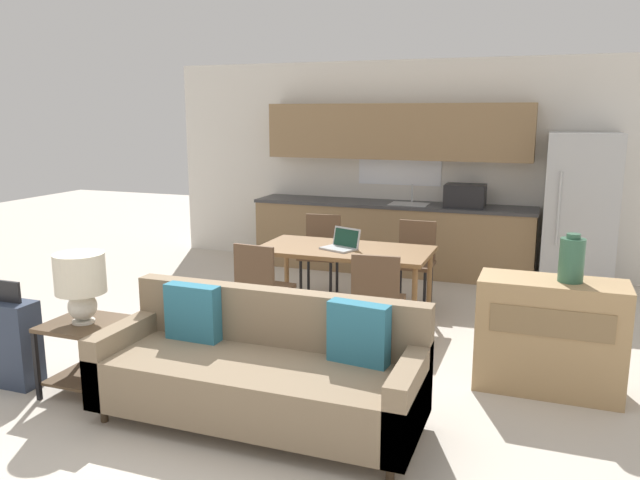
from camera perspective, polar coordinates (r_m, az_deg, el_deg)
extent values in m
plane|color=beige|center=(4.44, -7.68, -15.79)|extent=(20.00, 20.00, 0.00)
cube|color=silver|center=(8.34, 7.19, 6.76)|extent=(6.40, 0.06, 2.70)
cube|color=white|center=(8.28, 7.33, 8.58)|extent=(1.10, 0.01, 1.03)
cube|color=#8E704C|center=(8.14, 6.48, 0.12)|extent=(3.57, 0.62, 0.86)
cube|color=#38383A|center=(8.07, 6.55, 3.26)|extent=(3.60, 0.65, 0.04)
cube|color=#B2B5B7|center=(7.96, 8.14, 3.27)|extent=(0.48, 0.36, 0.01)
cylinder|color=#B7BABC|center=(8.11, 8.42, 4.25)|extent=(0.02, 0.02, 0.24)
cube|color=#8E704C|center=(8.12, 6.94, 9.82)|extent=(3.39, 0.34, 0.70)
cube|color=black|center=(7.83, 13.12, 3.96)|extent=(0.48, 0.36, 0.28)
cube|color=#B7BABC|center=(7.76, 22.64, 2.32)|extent=(0.78, 0.76, 1.82)
cylinder|color=silver|center=(7.34, 20.98, 2.69)|extent=(0.02, 0.02, 0.82)
cube|color=brown|center=(6.09, 2.25, -0.93)|extent=(1.67, 0.85, 0.04)
cylinder|color=brown|center=(6.14, -5.78, -4.43)|extent=(0.05, 0.05, 0.70)
cylinder|color=brown|center=(5.65, 8.60, -5.91)|extent=(0.05, 0.05, 0.70)
cylinder|color=brown|center=(6.78, -3.07, -2.85)|extent=(0.05, 0.05, 0.70)
cylinder|color=brown|center=(6.34, 9.96, -4.03)|extent=(0.05, 0.05, 0.70)
cylinder|color=#3D2D1E|center=(4.57, -19.12, -14.84)|extent=(0.05, 0.05, 0.10)
cylinder|color=#3D2D1E|center=(3.76, 6.43, -20.32)|extent=(0.05, 0.05, 0.10)
cylinder|color=#3D2D1E|center=(5.03, -14.42, -12.05)|extent=(0.05, 0.05, 0.10)
cylinder|color=#3D2D1E|center=(4.31, 8.58, -15.99)|extent=(0.05, 0.05, 0.10)
cube|color=#847056|center=(4.22, -5.79, -13.12)|extent=(2.16, 0.80, 0.35)
cube|color=#847056|center=(4.42, -3.94, -9.16)|extent=(2.16, 0.14, 0.74)
cube|color=#847056|center=(4.70, -17.15, -10.04)|extent=(0.14, 0.80, 0.49)
cube|color=#847056|center=(3.89, 8.15, -14.29)|extent=(0.14, 0.80, 0.49)
cube|color=teal|center=(4.52, -11.55, -6.51)|extent=(0.40, 0.13, 0.40)
cube|color=teal|center=(4.03, 3.55, -8.51)|extent=(0.41, 0.17, 0.40)
cube|color=brown|center=(4.89, -20.77, -7.18)|extent=(0.52, 0.52, 0.03)
cube|color=brown|center=(5.03, -20.43, -11.58)|extent=(0.47, 0.47, 0.02)
cube|color=black|center=(4.97, -24.48, -10.47)|extent=(0.03, 0.03, 0.51)
cube|color=black|center=(4.66, -20.21, -11.59)|extent=(0.03, 0.03, 0.51)
cube|color=black|center=(5.29, -20.83, -8.85)|extent=(0.03, 0.03, 0.51)
cube|color=black|center=(5.01, -16.64, -9.75)|extent=(0.03, 0.03, 0.51)
cylinder|color=silver|center=(4.87, -20.79, -6.95)|extent=(0.16, 0.16, 0.02)
sphere|color=silver|center=(4.83, -20.89, -5.69)|extent=(0.21, 0.21, 0.21)
cylinder|color=beige|center=(4.77, -21.10, -2.85)|extent=(0.36, 0.36, 0.29)
cube|color=tan|center=(4.94, 20.24, -8.21)|extent=(1.04, 0.44, 0.85)
cube|color=olive|center=(4.67, 20.36, -7.15)|extent=(0.83, 0.01, 0.20)
cylinder|color=#336047|center=(4.79, 22.02, -1.72)|extent=(0.17, 0.17, 0.32)
cylinder|color=#336047|center=(4.75, 22.18, 0.33)|extent=(0.10, 0.10, 0.04)
cube|color=brown|center=(5.74, -5.00, -4.43)|extent=(0.46, 0.46, 0.04)
cube|color=brown|center=(5.52, -6.06, -2.62)|extent=(0.40, 0.06, 0.42)
cylinder|color=black|center=(5.87, -2.67, -6.47)|extent=(0.03, 0.03, 0.44)
cylinder|color=black|center=(6.03, -5.54, -6.01)|extent=(0.03, 0.03, 0.44)
cylinder|color=black|center=(5.59, -4.32, -7.43)|extent=(0.03, 0.03, 0.44)
cylinder|color=black|center=(5.75, -7.29, -6.92)|extent=(0.03, 0.03, 0.44)
cube|color=brown|center=(6.67, 8.47, -2.24)|extent=(0.43, 0.43, 0.04)
cube|color=brown|center=(6.81, 8.90, 0.01)|extent=(0.40, 0.04, 0.42)
cylinder|color=black|center=(6.61, 6.64, -4.46)|extent=(0.03, 0.03, 0.44)
cylinder|color=black|center=(6.54, 9.54, -4.73)|extent=(0.03, 0.03, 0.44)
cylinder|color=black|center=(6.93, 7.35, -3.73)|extent=(0.03, 0.03, 0.44)
cylinder|color=black|center=(6.86, 10.12, -3.97)|extent=(0.03, 0.03, 0.44)
cube|color=brown|center=(5.37, 5.38, -5.57)|extent=(0.46, 0.46, 0.04)
cube|color=brown|center=(5.12, 5.08, -3.73)|extent=(0.40, 0.07, 0.42)
cylinder|color=black|center=(5.58, 7.35, -7.52)|extent=(0.03, 0.03, 0.44)
cylinder|color=black|center=(5.63, 3.88, -7.28)|extent=(0.03, 0.03, 0.44)
cylinder|color=black|center=(5.26, 6.88, -8.70)|extent=(0.03, 0.03, 0.44)
cylinder|color=black|center=(5.31, 3.20, -8.43)|extent=(0.03, 0.03, 0.44)
cube|color=brown|center=(7.00, -0.07, -1.47)|extent=(0.47, 0.47, 0.04)
cube|color=brown|center=(7.13, 0.29, 0.68)|extent=(0.40, 0.08, 0.42)
cylinder|color=black|center=(6.94, -1.77, -3.62)|extent=(0.03, 0.03, 0.44)
cylinder|color=black|center=(6.86, 0.98, -3.79)|extent=(0.03, 0.03, 0.44)
cylinder|color=black|center=(7.25, -1.06, -2.94)|extent=(0.03, 0.03, 0.44)
cylinder|color=black|center=(7.18, 1.57, -3.09)|extent=(0.03, 0.03, 0.44)
cube|color=#B7BABC|center=(6.02, 1.71, -0.80)|extent=(0.38, 0.32, 0.02)
cube|color=#B7BABC|center=(6.09, 2.44, 0.21)|extent=(0.32, 0.17, 0.20)
cube|color=#143828|center=(6.08, 2.39, 0.20)|extent=(0.28, 0.14, 0.17)
cube|color=#2D384C|center=(5.29, -26.28, -8.49)|extent=(0.39, 0.22, 0.66)
cube|color=black|center=(5.17, -26.68, -4.22)|extent=(0.23, 0.02, 0.16)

